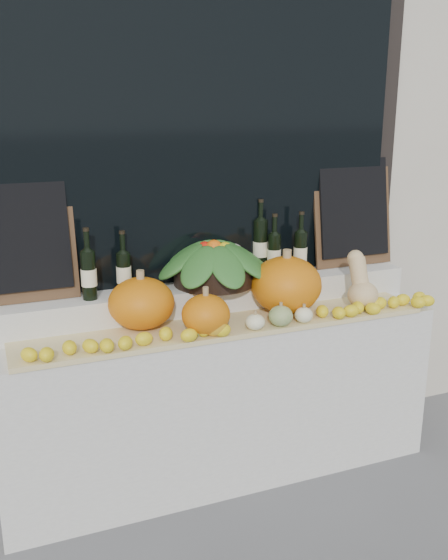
# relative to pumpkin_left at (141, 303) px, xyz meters

# --- Properties ---
(storefront_facade) EXTENTS (7.00, 0.94, 4.50)m
(storefront_facade) POSITION_rel_pumpkin_left_xyz_m (0.41, 0.74, 1.22)
(storefront_facade) COLOR beige
(storefront_facade) RESTS_ON ground
(display_sill) EXTENTS (2.30, 0.55, 0.88)m
(display_sill) POSITION_rel_pumpkin_left_xyz_m (0.41, 0.01, -0.59)
(display_sill) COLOR silver
(display_sill) RESTS_ON ground
(rear_tier) EXTENTS (2.30, 0.25, 0.16)m
(rear_tier) POSITION_rel_pumpkin_left_xyz_m (0.41, 0.16, -0.07)
(rear_tier) COLOR silver
(rear_tier) RESTS_ON display_sill
(straw_bedding) EXTENTS (2.10, 0.32, 0.02)m
(straw_bedding) POSITION_rel_pumpkin_left_xyz_m (0.41, -0.11, -0.14)
(straw_bedding) COLOR tan
(straw_bedding) RESTS_ON display_sill
(pumpkin_left) EXTENTS (0.34, 0.34, 0.25)m
(pumpkin_left) POSITION_rel_pumpkin_left_xyz_m (0.00, 0.00, 0.00)
(pumpkin_left) COLOR orange
(pumpkin_left) RESTS_ON straw_bedding
(pumpkin_right) EXTENTS (0.48, 0.48, 0.30)m
(pumpkin_right) POSITION_rel_pumpkin_left_xyz_m (0.76, -0.05, 0.02)
(pumpkin_right) COLOR orange
(pumpkin_right) RESTS_ON straw_bedding
(pumpkin_center) EXTENTS (0.31, 0.31, 0.19)m
(pumpkin_center) POSITION_rel_pumpkin_left_xyz_m (0.26, -0.19, -0.03)
(pumpkin_center) COLOR orange
(pumpkin_center) RESTS_ON straw_bedding
(butternut_squash) EXTENTS (0.16, 0.22, 0.30)m
(butternut_squash) POSITION_rel_pumpkin_left_xyz_m (1.17, -0.13, -0.01)
(butternut_squash) COLOR #DDB982
(butternut_squash) RESTS_ON straw_bedding
(decorative_gourds) EXTENTS (0.64, 0.14, 0.16)m
(decorative_gourds) POSITION_rel_pumpkin_left_xyz_m (0.45, -0.23, -0.07)
(decorative_gourds) COLOR #36671E
(decorative_gourds) RESTS_ON straw_bedding
(lemon_heap) EXTENTS (2.20, 0.16, 0.06)m
(lemon_heap) POSITION_rel_pumpkin_left_xyz_m (0.41, -0.22, -0.09)
(lemon_heap) COLOR yellow
(lemon_heap) RESTS_ON straw_bedding
(produce_bowl) EXTENTS (0.65, 0.65, 0.25)m
(produce_bowl) POSITION_rel_pumpkin_left_xyz_m (0.44, 0.15, 0.13)
(produce_bowl) COLOR black
(produce_bowl) RESTS_ON rear_tier
(wine_bottle_far_left) EXTENTS (0.08, 0.08, 0.36)m
(wine_bottle_far_left) POSITION_rel_pumpkin_left_xyz_m (-0.22, 0.13, 0.14)
(wine_bottle_far_left) COLOR black
(wine_bottle_far_left) RESTS_ON rear_tier
(wine_bottle_near_left) EXTENTS (0.08, 0.08, 0.32)m
(wine_bottle_near_left) POSITION_rel_pumpkin_left_xyz_m (-0.04, 0.19, 0.12)
(wine_bottle_near_left) COLOR black
(wine_bottle_near_left) RESTS_ON rear_tier
(wine_bottle_tall) EXTENTS (0.08, 0.08, 0.42)m
(wine_bottle_tall) POSITION_rel_pumpkin_left_xyz_m (0.74, 0.24, 0.17)
(wine_bottle_tall) COLOR black
(wine_bottle_tall) RESTS_ON rear_tier
(wine_bottle_near_right) EXTENTS (0.08, 0.08, 0.34)m
(wine_bottle_near_right) POSITION_rel_pumpkin_left_xyz_m (0.80, 0.18, 0.13)
(wine_bottle_near_right) COLOR black
(wine_bottle_near_right) RESTS_ON rear_tier
(wine_bottle_far_right) EXTENTS (0.08, 0.08, 0.35)m
(wine_bottle_far_right) POSITION_rel_pumpkin_left_xyz_m (0.95, 0.16, 0.13)
(wine_bottle_far_right) COLOR black
(wine_bottle_far_right) RESTS_ON rear_tier
(chalkboard_left) EXTENTS (0.50, 0.13, 0.61)m
(chalkboard_left) POSITION_rel_pumpkin_left_xyz_m (-0.51, 0.23, 0.33)
(chalkboard_left) COLOR #4C331E
(chalkboard_left) RESTS_ON rear_tier
(chalkboard_right) EXTENTS (0.50, 0.13, 0.61)m
(chalkboard_right) POSITION_rel_pumpkin_left_xyz_m (1.33, 0.23, 0.33)
(chalkboard_right) COLOR #4C331E
(chalkboard_right) RESTS_ON rear_tier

